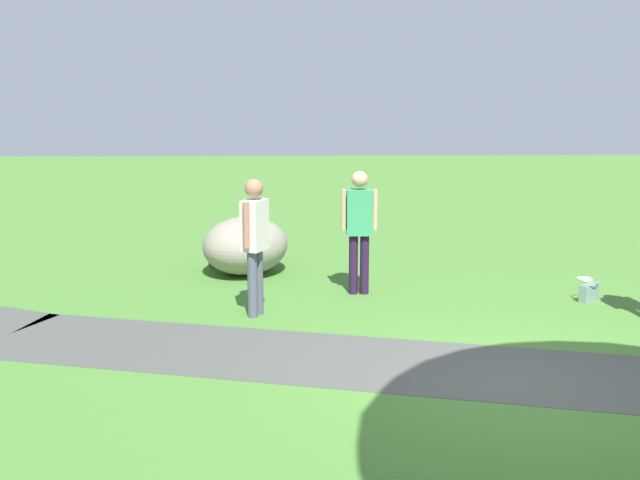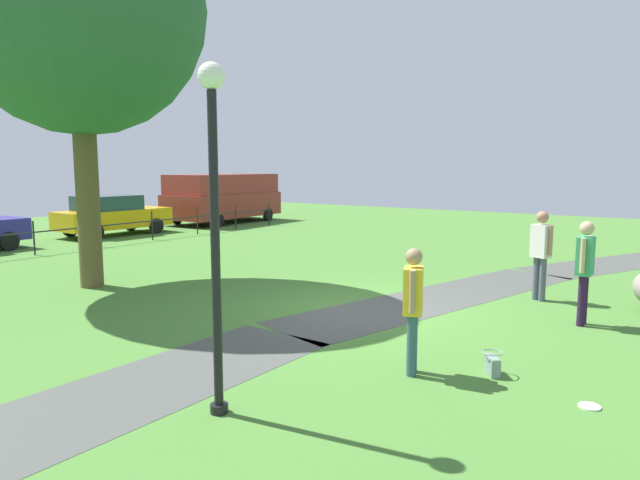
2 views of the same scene
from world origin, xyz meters
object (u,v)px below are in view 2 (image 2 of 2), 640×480
at_px(man_near_boulder, 585,265).
at_px(delivery_van, 223,196).
at_px(passerby_on_path, 541,248).
at_px(large_shade_tree, 78,8).
at_px(frisbee_on_grass, 590,406).
at_px(woman_with_handbag, 413,302).
at_px(lamp_post, 214,204).
at_px(parked_coupe_black, 112,215).
at_px(handbag_on_grass, 492,364).

distance_m(man_near_boulder, delivery_van, 19.85).
bearing_deg(passerby_on_path, delivery_van, 64.80).
height_order(large_shade_tree, passerby_on_path, large_shade_tree).
bearing_deg(frisbee_on_grass, man_near_boulder, 11.94).
bearing_deg(woman_with_handbag, lamp_post, 152.26).
height_order(man_near_boulder, passerby_on_path, passerby_on_path).
bearing_deg(man_near_boulder, delivery_van, 62.38).
distance_m(woman_with_handbag, delivery_van, 20.77).
bearing_deg(delivery_van, parked_coupe_black, -179.96).
bearing_deg(lamp_post, passerby_on_path, -11.30).
bearing_deg(handbag_on_grass, delivery_van, 54.06).
height_order(woman_with_handbag, passerby_on_path, passerby_on_path).
distance_m(lamp_post, parked_coupe_black, 17.65).
bearing_deg(handbag_on_grass, man_near_boulder, -8.62).
relative_size(large_shade_tree, handbag_on_grass, 22.97).
bearing_deg(parked_coupe_black, frisbee_on_grass, -109.96).
bearing_deg(large_shade_tree, parked_coupe_black, 52.49).
bearing_deg(lamp_post, woman_with_handbag, -27.74).
height_order(man_near_boulder, parked_coupe_black, man_near_boulder).
bearing_deg(parked_coupe_black, handbag_on_grass, -110.20).
bearing_deg(passerby_on_path, man_near_boulder, -143.17).
xyz_separation_m(passerby_on_path, handbag_on_grass, (-4.63, -0.59, -0.92)).
relative_size(parked_coupe_black, delivery_van, 0.74).
distance_m(woman_with_handbag, man_near_boulder, 4.00).
xyz_separation_m(passerby_on_path, frisbee_on_grass, (-4.99, -1.83, -1.05)).
xyz_separation_m(large_shade_tree, handbag_on_grass, (-0.21, -9.18, -5.89)).
xyz_separation_m(lamp_post, woman_with_handbag, (2.30, -1.21, -1.35)).
relative_size(woman_with_handbag, delivery_van, 0.28).
relative_size(passerby_on_path, frisbee_on_grass, 7.54).
xyz_separation_m(large_shade_tree, frisbee_on_grass, (-0.58, -10.42, -6.02)).
distance_m(lamp_post, woman_with_handbag, 2.93).
relative_size(man_near_boulder, delivery_van, 0.30).
bearing_deg(parked_coupe_black, large_shade_tree, -127.51).
distance_m(handbag_on_grass, frisbee_on_grass, 1.30).
bearing_deg(woman_with_handbag, large_shade_tree, 84.62).
distance_m(man_near_boulder, frisbee_on_grass, 3.78).
distance_m(large_shade_tree, woman_with_handbag, 9.76).
bearing_deg(lamp_post, large_shade_tree, 66.51).
relative_size(passerby_on_path, parked_coupe_black, 0.41).
height_order(lamp_post, handbag_on_grass, lamp_post).
relative_size(lamp_post, woman_with_handbag, 2.26).
bearing_deg(delivery_van, woman_with_handbag, -128.62).
xyz_separation_m(man_near_boulder, parked_coupe_black, (3.10, 17.58, -0.24)).
bearing_deg(handbag_on_grass, frisbee_on_grass, -106.56).
bearing_deg(delivery_van, handbag_on_grass, -125.94).
distance_m(man_near_boulder, passerby_on_path, 1.79).
xyz_separation_m(large_shade_tree, delivery_van, (12.18, 7.92, -4.76)).
relative_size(man_near_boulder, passerby_on_path, 0.99).
xyz_separation_m(woman_with_handbag, man_near_boulder, (3.76, -1.36, 0.08)).
xyz_separation_m(large_shade_tree, passerby_on_path, (4.41, -8.59, -4.97)).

